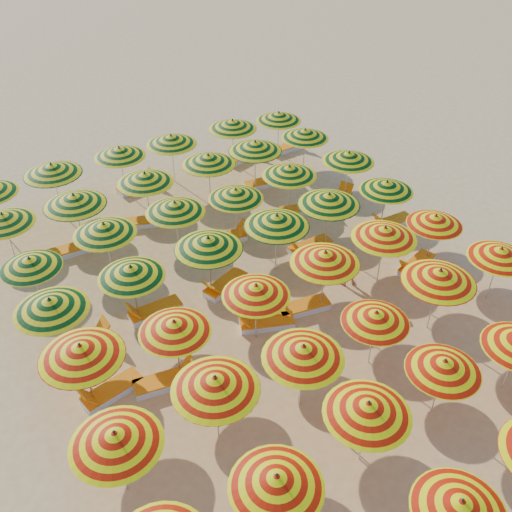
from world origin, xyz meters
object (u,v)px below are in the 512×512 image
at_px(umbrella_13, 215,383).
at_px(lounger_23, 286,148).
at_px(umbrella_30, 30,263).
at_px(umbrella_36, 3,219).
at_px(lounger_10, 83,343).
at_px(umbrella_18, 81,351).
at_px(umbrella_14, 303,352).
at_px(umbrella_2, 461,506).
at_px(umbrella_38, 145,178).
at_px(lounger_11, 154,311).
at_px(umbrella_40, 255,146).
at_px(lounger_6, 166,381).
at_px(umbrella_37, 74,200).
at_px(umbrella_46, 233,124).
at_px(umbrella_21, 325,257).
at_px(lounger_5, 111,391).
at_px(umbrella_23, 435,220).
at_px(umbrella_44, 120,152).
at_px(lounger_16, 302,209).
at_px(lounger_12, 225,285).
at_px(umbrella_35, 349,157).
at_px(umbrella_9, 444,366).
at_px(umbrella_16, 440,276).
at_px(umbrella_33, 236,194).
at_px(umbrella_12, 115,438).
at_px(umbrella_25, 131,272).
at_px(umbrella_27, 277,221).
at_px(umbrella_32, 175,207).
at_px(umbrella_17, 500,253).
at_px(lounger_8, 302,307).
at_px(umbrella_45, 171,140).
at_px(umbrella_34, 289,171).
at_px(umbrella_28, 329,199).
at_px(umbrella_19, 174,326).
at_px(umbrella_29, 387,186).
at_px(beachgoer_b, 347,267).
at_px(lounger_20, 265,182).
at_px(lounger_21, 138,186).
at_px(umbrella_43, 52,169).
at_px(lounger_13, 309,246).
at_px(umbrella_47, 279,116).
at_px(lounger_17, 338,201).
at_px(lounger_15, 225,237).
at_px(umbrella_15, 376,317).
at_px(lounger_22, 242,157).
at_px(umbrella_39, 208,160).
at_px(umbrella_41, 305,134).

bearing_deg(umbrella_13, lounger_23, 49.20).
height_order(umbrella_13, umbrella_30, umbrella_13).
bearing_deg(umbrella_36, lounger_10, -82.59).
bearing_deg(umbrella_18, umbrella_14, -31.99).
height_order(umbrella_2, lounger_23, umbrella_2).
height_order(umbrella_38, lounger_11, umbrella_38).
distance_m(umbrella_40, lounger_6, 11.25).
height_order(umbrella_37, umbrella_46, umbrella_37).
relative_size(umbrella_21, umbrella_36, 1.16).
bearing_deg(umbrella_18, umbrella_38, 56.39).
height_order(lounger_5, lounger_11, same).
height_order(umbrella_23, umbrella_38, umbrella_38).
xyz_separation_m(umbrella_44, lounger_16, (5.52, -5.24, -1.82)).
xyz_separation_m(umbrella_21, lounger_12, (-2.16, 2.53, -1.89)).
bearing_deg(umbrella_23, umbrella_35, 86.54).
relative_size(umbrella_9, umbrella_16, 1.07).
relative_size(umbrella_14, lounger_12, 1.37).
distance_m(umbrella_33, lounger_11, 5.36).
distance_m(umbrella_12, umbrella_36, 10.32).
relative_size(umbrella_25, umbrella_36, 1.05).
bearing_deg(umbrella_27, umbrella_35, 25.55).
relative_size(umbrella_23, umbrella_32, 0.82).
relative_size(umbrella_2, umbrella_17, 0.85).
bearing_deg(lounger_8, umbrella_45, -79.84).
bearing_deg(umbrella_45, lounger_23, -1.19).
distance_m(umbrella_16, umbrella_25, 9.11).
bearing_deg(umbrella_16, umbrella_34, 89.49).
height_order(umbrella_28, umbrella_32, umbrella_28).
distance_m(umbrella_19, umbrella_35, 11.33).
xyz_separation_m(umbrella_29, umbrella_40, (-2.56, 5.11, 0.19)).
distance_m(umbrella_34, beachgoer_b, 4.90).
xyz_separation_m(lounger_10, lounger_20, (9.94, 5.28, 0.00)).
bearing_deg(umbrella_18, lounger_21, 61.36).
xyz_separation_m(umbrella_13, umbrella_17, (10.18, -0.06, -0.17)).
height_order(umbrella_43, lounger_13, umbrella_43).
xyz_separation_m(umbrella_9, umbrella_13, (-5.19, 2.38, 0.24)).
distance_m(umbrella_14, umbrella_47, 14.82).
xyz_separation_m(umbrella_12, lounger_17, (12.29, 7.37, -1.80)).
relative_size(umbrella_9, lounger_17, 1.39).
bearing_deg(lounger_16, umbrella_17, -59.75).
xyz_separation_m(umbrella_19, lounger_15, (4.40, 5.05, -1.70)).
distance_m(umbrella_15, umbrella_33, 7.60).
relative_size(lounger_5, lounger_13, 1.03).
bearing_deg(umbrella_18, umbrella_35, 20.63).
xyz_separation_m(lounger_10, lounger_22, (10.33, 7.89, 0.00)).
relative_size(umbrella_39, lounger_15, 1.27).
relative_size(umbrella_41, lounger_11, 1.29).
bearing_deg(lounger_22, umbrella_23, -97.07).
distance_m(umbrella_41, lounger_6, 13.30).
height_order(umbrella_12, umbrella_18, umbrella_18).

